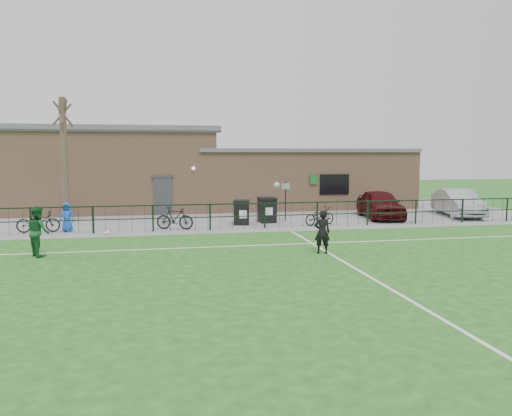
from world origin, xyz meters
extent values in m
plane|color=#1F581A|center=(0.00, 0.00, 0.00)|extent=(90.00, 90.00, 0.00)
cube|color=gray|center=(0.00, 13.50, 0.01)|extent=(34.00, 13.00, 0.02)
cube|color=white|center=(0.00, 7.80, 0.00)|extent=(28.00, 0.10, 0.01)
cube|color=white|center=(0.00, 4.00, 0.00)|extent=(28.00, 0.10, 0.01)
cube|color=white|center=(2.00, 0.00, 0.00)|extent=(0.10, 16.00, 0.01)
cube|color=black|center=(0.00, 8.00, 0.60)|extent=(28.00, 0.10, 1.20)
cylinder|color=#48382C|center=(-8.00, 10.50, 3.00)|extent=(0.30, 0.30, 6.00)
cube|color=black|center=(0.17, 9.45, 0.56)|extent=(0.86, 0.94, 1.08)
cube|color=black|center=(1.53, 9.93, 0.60)|extent=(0.83, 0.93, 1.15)
cylinder|color=black|center=(2.57, 10.33, 1.02)|extent=(0.07, 0.07, 2.00)
imported|color=#420B0E|center=(7.73, 10.33, 0.77)|extent=(2.41, 4.59, 1.49)
imported|color=#A6A8AD|center=(12.27, 10.31, 0.75)|extent=(2.44, 4.65, 1.46)
imported|color=black|center=(-8.88, 8.74, 0.49)|extent=(1.81, 0.65, 0.94)
imported|color=black|center=(-3.04, 8.46, 0.53)|extent=(1.75, 0.98, 1.01)
imported|color=black|center=(3.78, 8.48, 0.46)|extent=(1.76, 1.10, 0.87)
imported|color=blue|center=(-7.69, 8.72, 0.66)|extent=(0.66, 0.47, 1.28)
imported|color=black|center=(1.75, 2.11, 0.75)|extent=(0.59, 0.43, 1.50)
sphere|color=white|center=(0.82, 4.96, 2.20)|extent=(0.22, 0.22, 0.22)
imported|color=#175327|center=(-7.72, 3.54, 0.84)|extent=(0.98, 1.03, 1.68)
sphere|color=white|center=(-5.89, 7.47, 0.11)|extent=(0.22, 0.22, 0.22)
cube|color=tan|center=(0.00, 16.50, 1.75)|extent=(24.00, 5.00, 3.50)
cube|color=tan|center=(-6.24, 16.50, 4.10)|extent=(11.52, 5.00, 1.20)
cube|color=#505257|center=(-6.24, 16.50, 4.82)|extent=(12.02, 5.40, 0.28)
cube|color=#505257|center=(5.28, 16.50, 3.60)|extent=(13.44, 5.30, 0.22)
cube|color=#383A3D|center=(-3.50, 13.97, 1.05)|extent=(1.00, 0.08, 2.10)
cube|color=black|center=(6.50, 13.97, 1.60)|extent=(1.80, 0.08, 1.20)
cube|color=#19661E|center=(5.20, 13.92, 1.90)|extent=(0.45, 0.04, 0.55)
camera|label=1|loc=(-3.75, -14.04, 3.44)|focal=35.00mm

